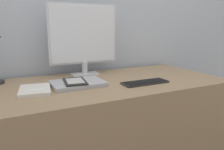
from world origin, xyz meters
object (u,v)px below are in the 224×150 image
object	(u,v)px
ereader	(75,81)
notebook	(35,90)
monitor	(84,37)
laptop	(78,83)
keyboard	(145,82)

from	to	relation	value
ereader	notebook	world-z (taller)	ereader
ereader	notebook	distance (m)	0.24
monitor	notebook	size ratio (longest dim) A/B	2.17
laptop	notebook	size ratio (longest dim) A/B	1.34
monitor	ereader	world-z (taller)	monitor
keyboard	notebook	world-z (taller)	notebook
laptop	notebook	distance (m)	0.26
monitor	ereader	distance (m)	0.41
ereader	monitor	bearing A→B (deg)	60.48
keyboard	notebook	xyz separation A→B (m)	(-0.65, 0.11, 0.00)
keyboard	ereader	distance (m)	0.44
keyboard	laptop	distance (m)	0.42
monitor	keyboard	distance (m)	0.56
keyboard	laptop	size ratio (longest dim) A/B	0.95
monitor	laptop	bearing A→B (deg)	-117.08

